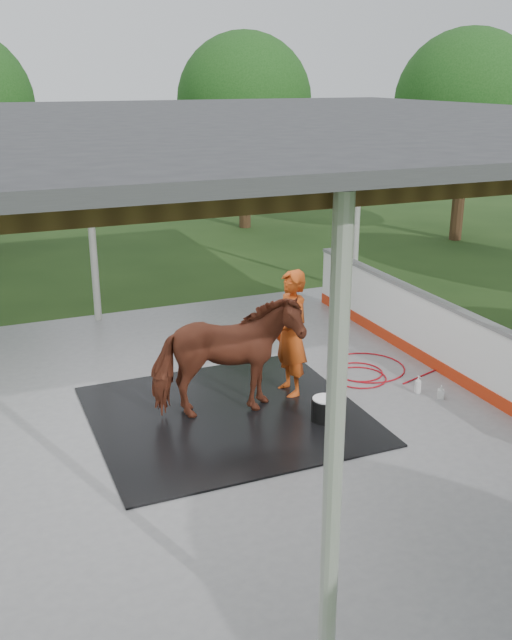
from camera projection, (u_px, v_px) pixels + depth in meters
name	position (u px, v px, depth m)	size (l,w,h in m)	color
ground	(164.00, 426.00, 9.80)	(100.00, 100.00, 0.00)	#1E3814
concrete_slab	(164.00, 424.00, 9.79)	(12.00, 10.00, 0.05)	slate
pavilion_structure	(150.00, 128.00, 8.50)	(12.60, 10.60, 4.05)	beige
dasher_board	(444.00, 340.00, 11.28)	(0.16, 8.00, 1.15)	red
tree_belt	(156.00, 137.00, 9.45)	(28.00, 28.00, 5.80)	#382314
rubber_mat	(227.00, 415.00, 9.97)	(3.66, 3.43, 0.03)	black
horse	(226.00, 358.00, 9.68)	(0.92, 2.01, 1.70)	brown
handler	(291.00, 334.00, 10.37)	(0.69, 0.46, 1.90)	#C64715
wash_bucket	(325.00, 409.00, 9.76)	(0.38, 0.38, 0.35)	black
soap_bottle_a	(418.00, 385.00, 10.64)	(0.11, 0.11, 0.28)	silver
soap_bottle_b	(441.00, 392.00, 10.47)	(0.09, 0.10, 0.21)	#338CD8
hose_coil	(364.00, 371.00, 11.45)	(2.43, 1.43, 0.02)	#A40B16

